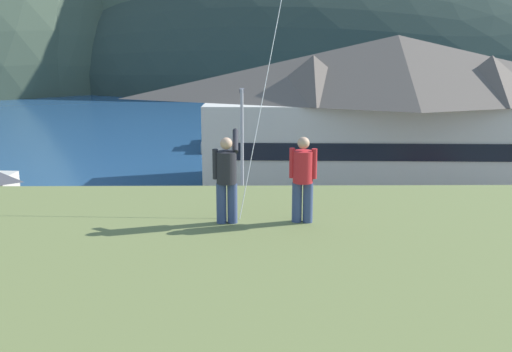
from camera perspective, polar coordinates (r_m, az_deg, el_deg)
name	(u,v)px	position (r m, az deg, el deg)	size (l,w,h in m)	color
ground_plane	(259,332)	(21.93, 0.28, -14.82)	(600.00, 600.00, 0.00)	#66604C
parking_lot_pad	(257,276)	(26.44, 0.12, -9.64)	(40.00, 20.00, 0.10)	slate
bay_water	(252,117)	(80.04, -0.37, 5.75)	(360.00, 84.00, 0.03)	navy
far_hill_center_saddle	(289,86)	(133.30, 3.25, 8.67)	(104.68, 48.25, 86.59)	#42513D
far_hill_far_shoulder	(333,86)	(133.94, 7.48, 8.61)	(128.47, 65.43, 59.76)	#2D3D33
harbor_lodge	(395,108)	(42.07, 13.26, 6.38)	(27.64, 11.64, 10.52)	beige
wharf_dock	(255,147)	(55.34, -0.14, 2.78)	(3.20, 15.85, 0.70)	#70604C
moored_boat_wharfside	(217,139)	(57.62, -3.80, 3.54)	(2.65, 8.08, 2.16)	#A8A399
moored_boat_outer_mooring	(293,141)	(56.79, 3.60, 3.40)	(3.59, 8.70, 2.16)	#A8A399
moored_boat_inner_slip	(221,138)	(58.63, -3.44, 3.71)	(2.50, 6.39, 2.16)	#23564C
parked_car_mid_row_far	(339,302)	(21.82, 8.02, -11.98)	(4.24, 2.13, 1.82)	#9EA3A8
parked_car_mid_row_center	(98,311)	(21.69, -15.03, -12.49)	(4.23, 2.11, 1.82)	black
parked_car_lone_by_shed	(474,294)	(23.66, 20.29, -10.66)	(4.30, 2.26, 1.82)	black
parked_car_mid_row_near	(329,248)	(26.96, 7.10, -6.96)	(4.28, 2.20, 1.82)	#9EA3A8
parking_light_pole	(242,153)	(30.48, -1.35, 2.19)	(0.24, 0.78, 7.71)	#ADADB2
person_kite_flyer	(227,177)	(11.69, -2.87, -0.07)	(0.51, 0.66, 1.86)	#384770
person_companion	(303,177)	(11.77, 4.55, -0.08)	(0.54, 0.40, 1.74)	#384770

